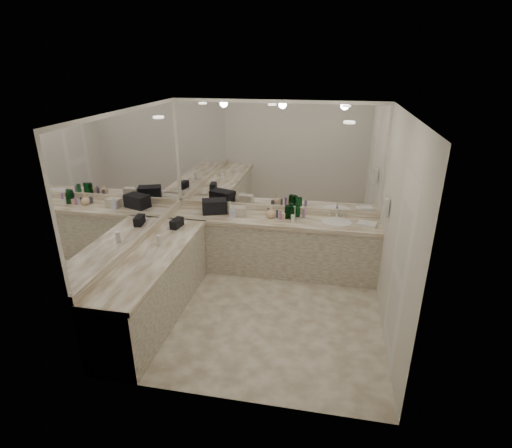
% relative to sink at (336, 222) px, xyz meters
% --- Properties ---
extents(floor, '(3.20, 3.20, 0.00)m').
position_rel_sink_xyz_m(floor, '(-0.95, -1.20, -0.90)').
color(floor, beige).
rests_on(floor, ground).
extents(ceiling, '(3.20, 3.20, 0.00)m').
position_rel_sink_xyz_m(ceiling, '(-0.95, -1.20, 1.71)').
color(ceiling, white).
rests_on(ceiling, floor).
extents(wall_back, '(3.20, 0.02, 2.60)m').
position_rel_sink_xyz_m(wall_back, '(-0.95, 0.30, 0.41)').
color(wall_back, silver).
rests_on(wall_back, floor).
extents(wall_left, '(0.02, 3.00, 2.60)m').
position_rel_sink_xyz_m(wall_left, '(-2.55, -1.20, 0.41)').
color(wall_left, silver).
rests_on(wall_left, floor).
extents(wall_right, '(0.02, 3.00, 2.60)m').
position_rel_sink_xyz_m(wall_right, '(0.65, -1.20, 0.41)').
color(wall_right, silver).
rests_on(wall_right, floor).
extents(vanity_back_base, '(3.20, 0.60, 0.84)m').
position_rel_sink_xyz_m(vanity_back_base, '(-0.95, 0.00, -0.48)').
color(vanity_back_base, beige).
rests_on(vanity_back_base, floor).
extents(vanity_back_top, '(3.20, 0.64, 0.06)m').
position_rel_sink_xyz_m(vanity_back_top, '(-0.95, -0.01, -0.03)').
color(vanity_back_top, '#EEE3CC').
rests_on(vanity_back_top, vanity_back_base).
extents(vanity_left_base, '(0.60, 2.40, 0.84)m').
position_rel_sink_xyz_m(vanity_left_base, '(-2.25, -1.50, -0.48)').
color(vanity_left_base, beige).
rests_on(vanity_left_base, floor).
extents(vanity_left_top, '(0.64, 2.42, 0.06)m').
position_rel_sink_xyz_m(vanity_left_top, '(-2.24, -1.50, -0.03)').
color(vanity_left_top, '#EEE3CC').
rests_on(vanity_left_top, vanity_left_base).
extents(backsplash_back, '(3.20, 0.04, 0.10)m').
position_rel_sink_xyz_m(backsplash_back, '(-0.95, 0.28, 0.05)').
color(backsplash_back, '#EEE3CC').
rests_on(backsplash_back, vanity_back_top).
extents(backsplash_left, '(0.04, 3.00, 0.10)m').
position_rel_sink_xyz_m(backsplash_left, '(-2.53, -1.20, 0.05)').
color(backsplash_left, '#EEE3CC').
rests_on(backsplash_left, vanity_left_top).
extents(mirror_back, '(3.12, 0.01, 1.55)m').
position_rel_sink_xyz_m(mirror_back, '(-0.95, 0.29, 0.88)').
color(mirror_back, white).
rests_on(mirror_back, wall_back).
extents(mirror_left, '(0.01, 2.92, 1.55)m').
position_rel_sink_xyz_m(mirror_left, '(-2.54, -1.20, 0.88)').
color(mirror_left, white).
rests_on(mirror_left, wall_left).
extents(sink, '(0.44, 0.44, 0.03)m').
position_rel_sink_xyz_m(sink, '(0.00, 0.00, 0.00)').
color(sink, white).
rests_on(sink, vanity_back_top).
extents(faucet, '(0.24, 0.16, 0.14)m').
position_rel_sink_xyz_m(faucet, '(0.00, 0.21, 0.07)').
color(faucet, silver).
rests_on(faucet, vanity_back_top).
extents(wall_phone, '(0.06, 0.10, 0.24)m').
position_rel_sink_xyz_m(wall_phone, '(0.61, -0.50, 0.46)').
color(wall_phone, white).
rests_on(wall_phone, wall_right).
extents(door, '(0.02, 0.82, 2.10)m').
position_rel_sink_xyz_m(door, '(0.64, -1.70, 0.16)').
color(door, white).
rests_on(door, wall_right).
extents(black_toiletry_bag, '(0.44, 0.36, 0.22)m').
position_rel_sink_xyz_m(black_toiletry_bag, '(-1.89, 0.05, 0.11)').
color(black_toiletry_bag, black).
rests_on(black_toiletry_bag, vanity_back_top).
extents(black_bag_spill, '(0.14, 0.25, 0.13)m').
position_rel_sink_xyz_m(black_bag_spill, '(-2.25, -0.63, 0.07)').
color(black_bag_spill, black).
rests_on(black_bag_spill, vanity_left_top).
extents(cream_cosmetic_case, '(0.25, 0.16, 0.14)m').
position_rel_sink_xyz_m(cream_cosmetic_case, '(-1.50, -0.01, 0.07)').
color(cream_cosmetic_case, beige).
rests_on(cream_cosmetic_case, vanity_back_top).
extents(hand_towel, '(0.30, 0.23, 0.04)m').
position_rel_sink_xyz_m(hand_towel, '(0.43, -0.04, 0.03)').
color(hand_towel, white).
rests_on(hand_towel, vanity_back_top).
extents(lotion_left, '(0.06, 0.06, 0.15)m').
position_rel_sink_xyz_m(lotion_left, '(-2.25, -1.25, 0.08)').
color(lotion_left, white).
rests_on(lotion_left, vanity_left_top).
extents(soap_bottle_a, '(0.10, 0.10, 0.20)m').
position_rel_sink_xyz_m(soap_bottle_a, '(-1.64, 0.05, 0.11)').
color(soap_bottle_a, beige).
rests_on(soap_bottle_a, vanity_back_top).
extents(soap_bottle_b, '(0.09, 0.09, 0.19)m').
position_rel_sink_xyz_m(soap_bottle_b, '(-1.56, -0.09, 0.10)').
color(soap_bottle_b, silver).
rests_on(soap_bottle_b, vanity_back_top).
extents(soap_bottle_c, '(0.16, 0.16, 0.18)m').
position_rel_sink_xyz_m(soap_bottle_c, '(-0.99, -0.00, 0.10)').
color(soap_bottle_c, beige).
rests_on(soap_bottle_c, vanity_back_top).
extents(green_bottle_0, '(0.06, 0.06, 0.19)m').
position_rel_sink_xyz_m(green_bottle_0, '(-0.75, 0.02, 0.10)').
color(green_bottle_0, '#0B5621').
rests_on(green_bottle_0, vanity_back_top).
extents(green_bottle_1, '(0.07, 0.07, 0.20)m').
position_rel_sink_xyz_m(green_bottle_1, '(-0.59, 0.13, 0.11)').
color(green_bottle_1, '#0B5621').
rests_on(green_bottle_1, vanity_back_top).
extents(green_bottle_2, '(0.07, 0.07, 0.18)m').
position_rel_sink_xyz_m(green_bottle_2, '(-0.67, 0.00, 0.10)').
color(green_bottle_2, '#0B5621').
rests_on(green_bottle_2, vanity_back_top).
extents(green_bottle_3, '(0.07, 0.07, 0.22)m').
position_rel_sink_xyz_m(green_bottle_3, '(-0.68, 0.09, 0.11)').
color(green_bottle_3, '#0B5621').
rests_on(green_bottle_3, vanity_back_top).
extents(green_bottle_4, '(0.07, 0.07, 0.20)m').
position_rel_sink_xyz_m(green_bottle_4, '(-0.73, 0.02, 0.11)').
color(green_bottle_4, '#0B5621').
rests_on(green_bottle_4, vanity_back_top).
extents(amenity_bottle_0, '(0.04, 0.04, 0.14)m').
position_rel_sink_xyz_m(amenity_bottle_0, '(-0.49, 0.10, 0.08)').
color(amenity_bottle_0, '#9966B2').
rests_on(amenity_bottle_0, vanity_back_top).
extents(amenity_bottle_1, '(0.04, 0.04, 0.07)m').
position_rel_sink_xyz_m(amenity_bottle_1, '(-0.95, 0.03, 0.04)').
color(amenity_bottle_1, white).
rests_on(amenity_bottle_1, vanity_back_top).
extents(amenity_bottle_2, '(0.06, 0.06, 0.09)m').
position_rel_sink_xyz_m(amenity_bottle_2, '(-0.64, -0.08, 0.05)').
color(amenity_bottle_2, white).
rests_on(amenity_bottle_2, vanity_back_top).
extents(amenity_bottle_3, '(0.04, 0.04, 0.12)m').
position_rel_sink_xyz_m(amenity_bottle_3, '(-0.89, 0.03, 0.06)').
color(amenity_bottle_3, '#3F3F4C').
rests_on(amenity_bottle_3, vanity_back_top).
extents(amenity_bottle_4, '(0.05, 0.05, 0.11)m').
position_rel_sink_xyz_m(amenity_bottle_4, '(-1.03, 0.09, 0.06)').
color(amenity_bottle_4, '#3F3F4C').
rests_on(amenity_bottle_4, vanity_back_top).
extents(amenity_bottle_5, '(0.04, 0.04, 0.13)m').
position_rel_sink_xyz_m(amenity_bottle_5, '(-0.83, -0.04, 0.07)').
color(amenity_bottle_5, '#9966B2').
rests_on(amenity_bottle_5, vanity_back_top).
extents(amenity_bottle_6, '(0.05, 0.05, 0.10)m').
position_rel_sink_xyz_m(amenity_bottle_6, '(-0.78, -0.04, 0.05)').
color(amenity_bottle_6, '#E0B28C').
rests_on(amenity_bottle_6, vanity_back_top).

